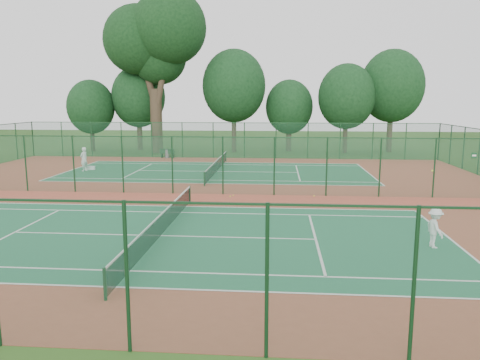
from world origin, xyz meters
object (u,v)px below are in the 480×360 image
object	(u,v)px
player_far	(84,159)
big_tree	(156,39)
player_near	(435,228)
bench	(167,153)
kit_bag	(90,168)
trash_bin	(167,154)

from	to	relation	value
player_far	big_tree	size ratio (longest dim) A/B	0.11
player_near	bench	xyz separation A→B (m)	(-16.87, 27.17, -0.32)
player_near	bench	size ratio (longest dim) A/B	1.04
big_tree	kit_bag	bearing A→B (deg)	-100.06
player_far	big_tree	distance (m)	17.95
trash_bin	kit_bag	xyz separation A→B (m)	(-4.41, -8.41, -0.27)
player_near	trash_bin	xyz separation A→B (m)	(-16.90, 27.22, -0.36)
player_far	kit_bag	xyz separation A→B (m)	(0.14, 0.75, -0.82)
bench	big_tree	xyz separation A→B (m)	(-2.10, 4.85, 11.50)
player_far	trash_bin	world-z (taller)	player_far
trash_bin	big_tree	world-z (taller)	big_tree
bench	player_far	bearing A→B (deg)	-112.66
player_far	trash_bin	bearing A→B (deg)	174.85
bench	kit_bag	xyz separation A→B (m)	(-4.45, -8.36, -0.32)
bench	kit_bag	bearing A→B (deg)	-113.92
trash_bin	player_near	bearing A→B (deg)	-58.16
player_near	kit_bag	bearing A→B (deg)	37.98
player_far	trash_bin	xyz separation A→B (m)	(4.56, 9.16, -0.55)
player_near	player_far	distance (m)	28.05
player_far	kit_bag	distance (m)	1.12
trash_bin	big_tree	bearing A→B (deg)	113.27
trash_bin	big_tree	xyz separation A→B (m)	(-2.07, 4.81, 11.55)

